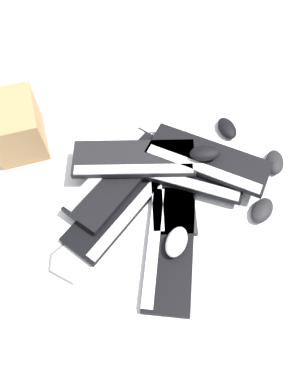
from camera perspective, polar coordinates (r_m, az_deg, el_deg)
ground_plane at (r=1.21m, az=-0.99°, el=-3.70°), size 3.20×3.20×0.00m
keyboard_0 at (r=1.26m, az=2.85°, el=2.00°), size 0.46×0.35×0.03m
keyboard_1 at (r=1.22m, az=-5.75°, el=-2.28°), size 0.46×0.22×0.03m
keyboard_2 at (r=1.15m, az=2.67°, el=-9.10°), size 0.46×0.30×0.03m
keyboard_3 at (r=1.24m, az=-5.91°, el=2.62°), size 0.46×0.21×0.03m
keyboard_4 at (r=1.25m, az=5.19°, el=3.47°), size 0.22×0.46×0.03m
keyboard_5 at (r=1.26m, az=9.02°, el=5.38°), size 0.17×0.45×0.03m
keyboard_6 at (r=1.24m, az=-3.28°, el=5.50°), size 0.34×0.46×0.03m
mouse_0 at (r=1.25m, az=17.64°, el=-2.93°), size 0.12×0.08×0.04m
mouse_1 at (r=1.38m, az=19.54°, el=4.73°), size 0.13×0.10×0.04m
mouse_2 at (r=1.23m, az=8.61°, el=6.49°), size 0.12×0.13×0.04m
mouse_3 at (r=1.43m, az=12.15°, el=10.37°), size 0.12×0.12×0.04m
mouse_4 at (r=1.12m, az=3.86°, el=-8.28°), size 0.12×0.08×0.04m
cable_0 at (r=1.23m, az=-9.59°, el=-2.96°), size 0.59×0.12×0.01m
cardboard_box at (r=1.41m, az=-21.95°, el=10.17°), size 0.30×0.30×0.19m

